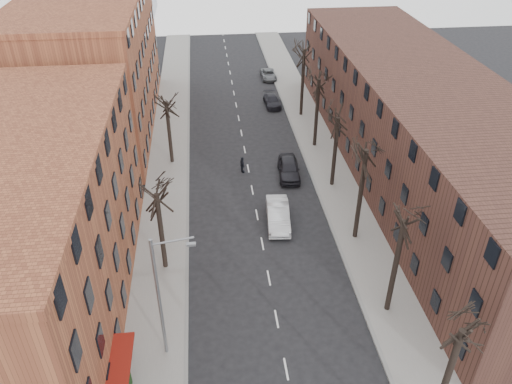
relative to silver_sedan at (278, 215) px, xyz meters
name	(u,v)px	position (x,y,z in m)	size (l,w,h in m)	color
sidewalk_left	(169,157)	(-9.63, 12.38, -0.78)	(4.00, 90.00, 0.15)	gray
sidewalk_right	(320,150)	(6.37, 12.38, -0.78)	(4.00, 90.00, 0.15)	gray
building_left_near	(19,237)	(-17.63, -7.62, 5.14)	(12.00, 26.00, 12.00)	brown
building_left_far	(92,66)	(-17.63, 21.38, 6.14)	(12.00, 28.00, 14.00)	brown
building_right	(418,124)	(14.37, 7.38, 4.14)	(12.00, 50.00, 10.00)	#472921
tree_right_b	(386,310)	(5.97, -10.62, -0.86)	(5.20, 5.20, 10.80)	black
tree_right_c	(355,237)	(5.97, -2.62, -0.86)	(5.20, 5.20, 11.60)	black
tree_right_d	(332,185)	(5.97, 5.38, -0.86)	(5.20, 5.20, 10.00)	black
tree_right_e	(314,146)	(5.97, 13.38, -0.86)	(5.20, 5.20, 10.80)	black
tree_right_f	(301,115)	(5.97, 21.38, -0.86)	(5.20, 5.20, 11.60)	black
tree_left_a	(166,267)	(-9.23, -4.62, -0.86)	(5.20, 5.20, 9.50)	black
tree_left_b	(172,163)	(-9.23, 11.38, -0.86)	(5.20, 5.20, 9.50)	black
streetlight	(161,294)	(-8.66, -12.62, 4.15)	(2.45, 0.22, 9.03)	slate
silver_sedan	(278,215)	(0.00, 0.00, 0.00)	(1.82, 5.21, 1.72)	silver
parked_car_near	(289,168)	(2.17, 7.55, -0.01)	(2.00, 4.96, 1.69)	black
parked_car_mid	(272,101)	(2.87, 24.72, -0.21)	(1.81, 4.46, 1.29)	black
parked_car_far	(268,74)	(3.67, 34.27, -0.26)	(2.00, 4.34, 1.21)	slate
pedestrian_crossing	(242,165)	(-2.27, 8.71, -0.01)	(0.99, 0.41, 1.69)	black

